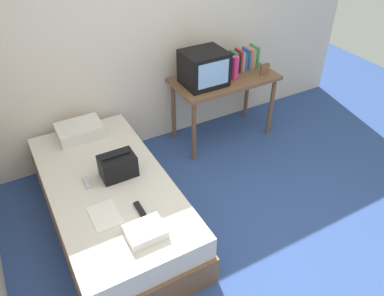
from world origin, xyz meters
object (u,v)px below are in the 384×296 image
Objects in this scene: desk at (224,86)px; tv at (204,68)px; folded_towel at (146,232)px; remote_silver at (87,183)px; bed at (111,203)px; handbag at (118,166)px; picture_frame at (265,69)px; book_row at (244,59)px; magazine at (105,215)px; water_bottle at (235,68)px; remote_dark at (140,209)px; pillow at (80,130)px.

desk is 2.64× the size of tv.
remote_silver is at bearing 105.78° from folded_towel.
handbag is (0.12, 0.03, 0.35)m from bed.
handbag is at bearing -152.07° from tv.
desk is 3.87× the size of handbag.
bed is at bearing -163.67° from handbag.
handbag is at bearing -165.08° from picture_frame.
book_row is 2.40m from magazine.
magazine is at bearing 121.34° from folded_towel.
water_bottle reaches higher than remote_silver.
picture_frame is (0.12, -0.24, -0.05)m from book_row.
folded_towel is (-1.56, -1.39, -0.14)m from desk.
water_bottle is 0.28m from book_row.
picture_frame is 2.39m from magazine.
picture_frame reaches higher than handbag.
water_bottle reaches higher than bed.
desk reaches higher than handbag.
book_row reaches higher than handbag.
handbag is 0.48m from remote_dark.
magazine is 1.04× the size of folded_towel.
desk is at bearing 4.06° from tv.
remote_silver reaches higher than bed.
remote_dark reaches higher than magazine.
water_bottle is at bearing 20.40° from handbag.
water_bottle is at bearing 28.16° from magazine.
bed is 2.17m from book_row.
tv is 3.38× the size of picture_frame.
book_row is at bearing 19.15° from remote_silver.
book_row is (0.23, 0.16, -0.01)m from water_bottle.
folded_towel is (-1.29, -1.37, -0.42)m from tv.
folded_towel is (0.05, -0.69, 0.29)m from bed.
pillow is (-1.35, 0.09, -0.39)m from tv.
handbag reaches higher than remote_silver.
magazine is 0.27m from remote_dark.
picture_frame reaches higher than remote_silver.
magazine is (-0.26, -0.40, -0.10)m from handbag.
remote_dark is at bearing -84.38° from pillow.
handbag is (-1.81, -0.75, -0.29)m from book_row.
desk is 2.71× the size of pillow.
pillow is (-0.01, 0.78, 0.32)m from bed.
handbag is 1.03× the size of magazine.
pillow is at bearing -179.78° from book_row.
handbag is (-1.22, -0.65, -0.36)m from tv.
handbag is (-1.93, -0.51, -0.24)m from picture_frame.
remote_silver is at bearing -157.45° from tv.
tv reaches higher than magazine.
magazine is at bearing -151.00° from book_row.
remote_dark is at bearing -146.27° from water_bottle.
pillow is at bearing 83.16° from magazine.
bed is 1.72× the size of desk.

